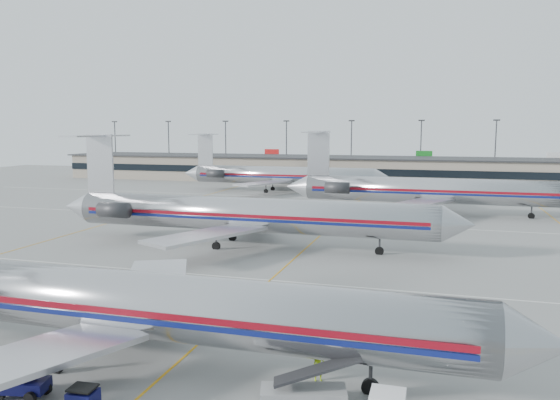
% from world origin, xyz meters
% --- Properties ---
extents(ground, '(260.00, 260.00, 0.00)m').
position_xyz_m(ground, '(0.00, 0.00, 0.00)').
color(ground, gray).
rests_on(ground, ground).
extents(apron_markings, '(160.00, 0.15, 0.02)m').
position_xyz_m(apron_markings, '(0.00, 10.00, 0.01)').
color(apron_markings, silver).
rests_on(apron_markings, ground).
extents(terminal, '(162.00, 17.00, 6.25)m').
position_xyz_m(terminal, '(0.00, 97.97, 3.16)').
color(terminal, gray).
rests_on(terminal, ground).
extents(light_mast_row, '(163.60, 0.40, 15.28)m').
position_xyz_m(light_mast_row, '(0.00, 112.00, 8.58)').
color(light_mast_row, '#38383D').
rests_on(light_mast_row, ground).
extents(jet_foreground, '(45.54, 26.81, 11.92)m').
position_xyz_m(jet_foreground, '(-3.79, -8.01, 3.46)').
color(jet_foreground, '#B7B7BB').
rests_on(jet_foreground, ground).
extents(jet_second_row, '(47.58, 28.01, 12.45)m').
position_xyz_m(jet_second_row, '(-7.21, 22.48, 3.61)').
color(jet_second_row, '#B7B7BB').
rests_on(jet_second_row, ground).
extents(jet_third_row, '(46.66, 28.70, 12.76)m').
position_xyz_m(jet_third_row, '(12.31, 51.90, 3.70)').
color(jet_third_row, '#B7B7BB').
rests_on(jet_third_row, ground).
extents(jet_back_row, '(44.15, 27.16, 12.07)m').
position_xyz_m(jet_back_row, '(-18.03, 73.88, 3.51)').
color(jet_back_row, '#B7B7BB').
rests_on(jet_back_row, ground).
extents(tug_left, '(2.61, 1.67, 1.96)m').
position_xyz_m(tug_left, '(-5.59, -13.06, 0.89)').
color(tug_left, '#0A0A38').
rests_on(tug_left, ground).
extents(belt_loader, '(4.95, 2.49, 2.53)m').
position_xyz_m(belt_loader, '(7.95, -9.91, 0.68)').
color(belt_loader, '#9E9E9E').
rests_on(belt_loader, ground).
extents(ramp_worker_near, '(0.67, 0.57, 1.57)m').
position_xyz_m(ramp_worker_near, '(8.03, -7.34, 0.79)').
color(ramp_worker_near, '#A1CB13').
rests_on(ramp_worker_near, ground).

